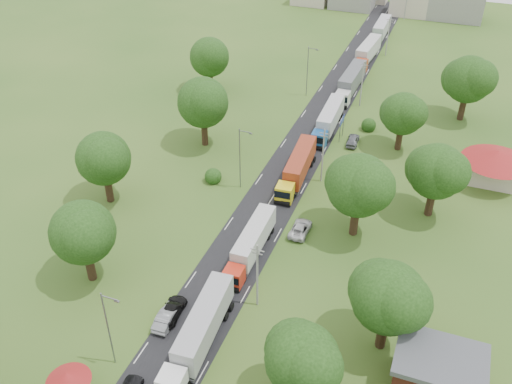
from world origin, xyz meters
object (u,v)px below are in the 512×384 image
at_px(truck_0, 200,331).
at_px(car_lane_mid, 167,317).
at_px(info_sign, 342,124).
at_px(guard_booth, 69,382).

relative_size(truck_0, car_lane_mid, 3.09).
distance_m(truck_0, car_lane_mid, 5.43).
bearing_deg(info_sign, truck_0, -93.73).
relative_size(info_sign, car_lane_mid, 0.84).
bearing_deg(truck_0, guard_booth, -131.87).
height_order(info_sign, car_lane_mid, info_sign).
xyz_separation_m(info_sign, car_lane_mid, (-8.20, -48.06, -2.19)).
bearing_deg(info_sign, guard_booth, -101.68).
relative_size(guard_booth, info_sign, 1.07).
height_order(guard_booth, info_sign, info_sign).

